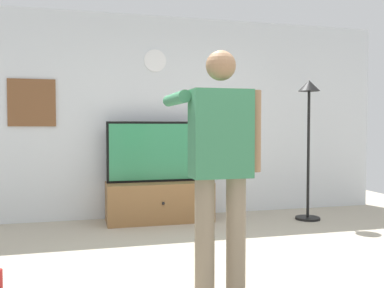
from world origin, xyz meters
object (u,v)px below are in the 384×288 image
Objects in this scene: floor_lamp at (309,120)px; framed_picture at (32,103)px; television at (158,152)px; tv_stand at (159,201)px; wall_clock at (155,61)px; person_standing_nearer_lamp at (220,159)px.

framed_picture is at bearing 168.63° from floor_lamp.
television is at bearing -9.05° from framed_picture.
floor_lamp is at bearing -11.91° from tv_stand.
television is 2.00m from floor_lamp.
wall_clock is at bearing 160.03° from floor_lamp.
framed_picture reaches higher than person_standing_nearer_lamp.
wall_clock is 0.17× the size of person_standing_nearer_lamp.
floor_lamp reaches higher than framed_picture.
television is 4.49× the size of wall_clock.
person_standing_nearer_lamp is (-0.02, -2.59, 0.10)m from television.
floor_lamp is at bearing -13.24° from television.
framed_picture is at bearing 179.82° from wall_clock.
tv_stand is 2.03m from framed_picture.
floor_lamp is 1.04× the size of person_standing_nearer_lamp.
floor_lamp is at bearing -19.97° from wall_clock.
television is at bearing 89.54° from person_standing_nearer_lamp.
floor_lamp is (1.90, -0.40, 1.05)m from tv_stand.
person_standing_nearer_lamp is at bearing -61.56° from framed_picture.
floor_lamp is at bearing 48.15° from person_standing_nearer_lamp.
wall_clock is at bearing 90.00° from tv_stand.
framed_picture is 0.33× the size of floor_lamp.
framed_picture is (-1.56, 0.00, -0.58)m from wall_clock.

